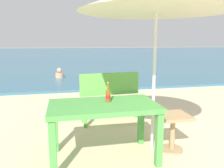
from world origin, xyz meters
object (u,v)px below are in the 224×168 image
side_table_wood (173,127)px  swimmer_person (59,74)px  bench_green_left (111,94)px  beer_bottle_amber (108,95)px  picnic_table_green (103,112)px

side_table_wood → swimmer_person: 7.00m
side_table_wood → bench_green_left: bench_green_left is taller
bench_green_left → swimmer_person: bench_green_left is taller
beer_bottle_amber → swimmer_person: (-0.74, 6.73, -0.61)m
bench_green_left → picnic_table_green: bearing=-105.8°
picnic_table_green → bench_green_left: bench_green_left is taller
picnic_table_green → beer_bottle_amber: 0.23m
picnic_table_green → bench_green_left: 1.49m
picnic_table_green → bench_green_left: size_ratio=1.14×
beer_bottle_amber → side_table_wood: 1.05m
beer_bottle_amber → side_table_wood: beer_bottle_amber is taller
side_table_wood → swimmer_person: bearing=103.8°
picnic_table_green → bench_green_left: bearing=74.2°
beer_bottle_amber → bench_green_left: 1.41m
side_table_wood → bench_green_left: bearing=113.1°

